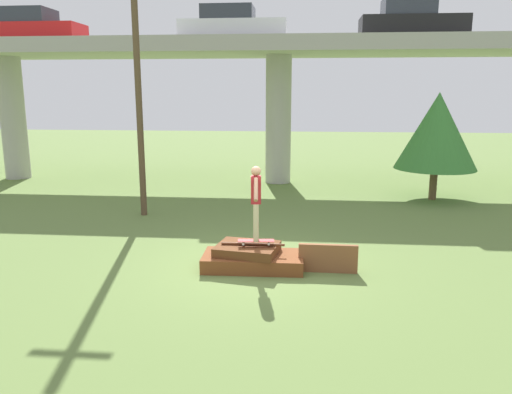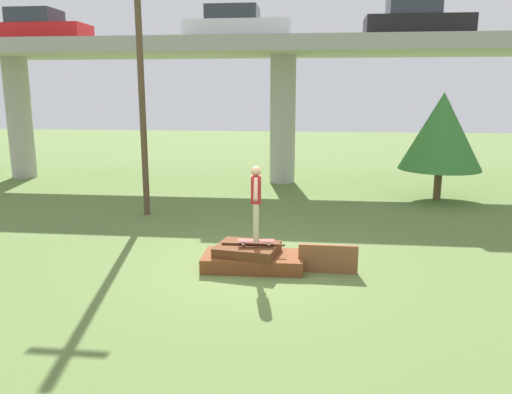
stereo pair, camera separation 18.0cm
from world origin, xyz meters
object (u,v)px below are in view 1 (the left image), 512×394
car_on_overpass_right (232,26)px  utility_pole (137,70)px  car_on_overpass_left (411,22)px  skateboard (256,241)px  skater (256,198)px  car_on_overpass_mid (33,28)px  tree_behind_left (437,131)px

car_on_overpass_right → utility_pole: (-2.13, -5.91, -2.02)m
car_on_overpass_right → utility_pole: 6.60m
utility_pole → car_on_overpass_left: bearing=33.4°
skateboard → car_on_overpass_right: (-1.98, 10.65, 5.92)m
utility_pole → skater: bearing=-49.1°
car_on_overpass_right → car_on_overpass_mid: bearing=-178.9°
utility_pole → car_on_overpass_right: bearing=70.2°
car_on_overpass_mid → tree_behind_left: (16.32, -2.38, -4.05)m
tree_behind_left → car_on_overpass_mid: bearing=171.7°
tree_behind_left → car_on_overpass_right: bearing=162.0°
car_on_overpass_right → tree_behind_left: bearing=-18.0°
car_on_overpass_mid → car_on_overpass_right: (8.49, 0.17, 0.00)m
skateboard → tree_behind_left: tree_behind_left is taller
skateboard → car_on_overpass_right: 12.35m
skater → car_on_overpass_left: size_ratio=0.40×
car_on_overpass_right → utility_pole: bearing=-109.8°
utility_pole → tree_behind_left: bearing=18.6°
skater → car_on_overpass_right: (-1.98, 10.65, 4.94)m
car_on_overpass_mid → utility_pole: (6.36, -5.74, -2.01)m
car_on_overpass_left → skateboard: bearing=-115.7°
car_on_overpass_right → utility_pole: size_ratio=0.49×
car_on_overpass_right → tree_behind_left: size_ratio=1.11×
car_on_overpass_mid → skater: bearing=-45.0°
tree_behind_left → car_on_overpass_left: bearing=102.1°
skateboard → car_on_overpass_left: (5.25, 10.92, 6.02)m
skateboard → car_on_overpass_mid: bearing=135.0°
car_on_overpass_left → tree_behind_left: bearing=-77.9°
tree_behind_left → skateboard: bearing=-125.9°
car_on_overpass_left → car_on_overpass_mid: car_on_overpass_left is taller
car_on_overpass_mid → utility_pole: bearing=-42.1°
skateboard → car_on_overpass_mid: car_on_overpass_mid is taller
skater → skateboard: bearing=-33.7°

